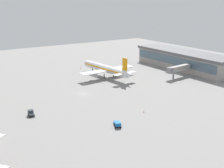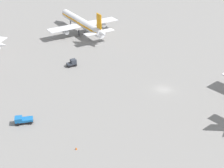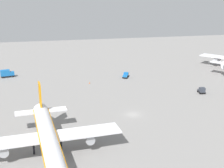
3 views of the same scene
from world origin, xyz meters
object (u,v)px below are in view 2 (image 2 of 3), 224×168
object	(u,v)px
pushback_tractor	(23,120)
baggage_tug	(72,63)
safety_cone_near_gate	(76,148)
airplane_distant	(82,23)

from	to	relation	value
pushback_tractor	baggage_tug	distance (m)	34.29
pushback_tractor	baggage_tug	bearing A→B (deg)	-116.78
safety_cone_near_gate	airplane_distant	bearing A→B (deg)	57.80
airplane_distant	safety_cone_near_gate	bearing A→B (deg)	151.40
airplane_distant	baggage_tug	xyz separation A→B (m)	(-19.82, -26.05, -3.19)
safety_cone_near_gate	pushback_tractor	bearing A→B (deg)	109.41
pushback_tractor	safety_cone_near_gate	size ratio (longest dim) A/B	7.99
baggage_tug	airplane_distant	bearing A→B (deg)	60.92
baggage_tug	safety_cone_near_gate	world-z (taller)	baggage_tug
pushback_tractor	safety_cone_near_gate	distance (m)	17.49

